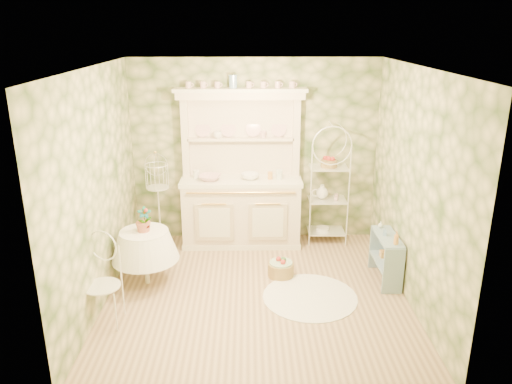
{
  "coord_description": "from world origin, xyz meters",
  "views": [
    {
      "loc": [
        -0.09,
        -5.38,
        3.12
      ],
      "look_at": [
        0.0,
        0.5,
        1.15
      ],
      "focal_mm": 35.0,
      "sensor_mm": 36.0,
      "label": 1
    }
  ],
  "objects_px": {
    "side_shelf": "(386,257)",
    "birdcage_stand": "(158,200)",
    "kitchen_dresser": "(241,170)",
    "bakers_rack": "(328,181)",
    "round_table": "(146,255)",
    "cafe_chair": "(102,290)",
    "floor_basket": "(281,267)"
  },
  "relations": [
    {
      "from": "kitchen_dresser",
      "to": "side_shelf",
      "type": "distance_m",
      "value": 2.35
    },
    {
      "from": "cafe_chair",
      "to": "bakers_rack",
      "type": "bearing_deg",
      "value": 58.35
    },
    {
      "from": "bakers_rack",
      "to": "cafe_chair",
      "type": "relative_size",
      "value": 2.3
    },
    {
      "from": "side_shelf",
      "to": "round_table",
      "type": "height_order",
      "value": "round_table"
    },
    {
      "from": "kitchen_dresser",
      "to": "birdcage_stand",
      "type": "relative_size",
      "value": 1.6
    },
    {
      "from": "side_shelf",
      "to": "birdcage_stand",
      "type": "distance_m",
      "value": 3.27
    },
    {
      "from": "kitchen_dresser",
      "to": "bakers_rack",
      "type": "relative_size",
      "value": 1.22
    },
    {
      "from": "cafe_chair",
      "to": "birdcage_stand",
      "type": "bearing_deg",
      "value": 101.92
    },
    {
      "from": "birdcage_stand",
      "to": "floor_basket",
      "type": "xyz_separation_m",
      "value": [
        1.72,
        -0.97,
        -0.59
      ]
    },
    {
      "from": "birdcage_stand",
      "to": "round_table",
      "type": "bearing_deg",
      "value": -89.42
    },
    {
      "from": "side_shelf",
      "to": "birdcage_stand",
      "type": "xyz_separation_m",
      "value": [
        -3.05,
        1.1,
        0.39
      ]
    },
    {
      "from": "round_table",
      "to": "cafe_chair",
      "type": "xyz_separation_m",
      "value": [
        -0.29,
        -0.89,
        0.02
      ]
    },
    {
      "from": "bakers_rack",
      "to": "round_table",
      "type": "relative_size",
      "value": 2.39
    },
    {
      "from": "bakers_rack",
      "to": "side_shelf",
      "type": "xyz_separation_m",
      "value": [
        0.57,
        -1.27,
        -0.62
      ]
    },
    {
      "from": "bakers_rack",
      "to": "round_table",
      "type": "distance_m",
      "value": 2.85
    },
    {
      "from": "bakers_rack",
      "to": "round_table",
      "type": "bearing_deg",
      "value": -150.76
    },
    {
      "from": "cafe_chair",
      "to": "birdcage_stand",
      "type": "distance_m",
      "value": 2.06
    },
    {
      "from": "bakers_rack",
      "to": "floor_basket",
      "type": "relative_size",
      "value": 4.99
    },
    {
      "from": "bakers_rack",
      "to": "side_shelf",
      "type": "bearing_deg",
      "value": -64.57
    },
    {
      "from": "round_table",
      "to": "floor_basket",
      "type": "distance_m",
      "value": 1.74
    },
    {
      "from": "bakers_rack",
      "to": "birdcage_stand",
      "type": "distance_m",
      "value": 2.49
    },
    {
      "from": "bakers_rack",
      "to": "cafe_chair",
      "type": "xyz_separation_m",
      "value": [
        -2.76,
        -2.19,
        -0.53
      ]
    },
    {
      "from": "bakers_rack",
      "to": "floor_basket",
      "type": "distance_m",
      "value": 1.6
    },
    {
      "from": "bakers_rack",
      "to": "birdcage_stand",
      "type": "relative_size",
      "value": 1.31
    },
    {
      "from": "birdcage_stand",
      "to": "floor_basket",
      "type": "height_order",
      "value": "birdcage_stand"
    },
    {
      "from": "bakers_rack",
      "to": "cafe_chair",
      "type": "height_order",
      "value": "bakers_rack"
    },
    {
      "from": "round_table",
      "to": "floor_basket",
      "type": "bearing_deg",
      "value": 5.43
    },
    {
      "from": "round_table",
      "to": "birdcage_stand",
      "type": "xyz_separation_m",
      "value": [
        -0.01,
        1.14,
        0.32
      ]
    },
    {
      "from": "side_shelf",
      "to": "round_table",
      "type": "relative_size",
      "value": 0.96
    },
    {
      "from": "cafe_chair",
      "to": "birdcage_stand",
      "type": "relative_size",
      "value": 0.57
    },
    {
      "from": "kitchen_dresser",
      "to": "round_table",
      "type": "xyz_separation_m",
      "value": [
        -1.19,
        -1.22,
        -0.75
      ]
    },
    {
      "from": "kitchen_dresser",
      "to": "bakers_rack",
      "type": "bearing_deg",
      "value": 4.13
    }
  ]
}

